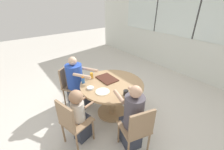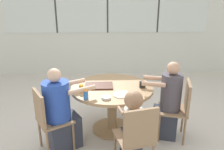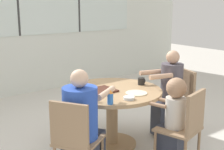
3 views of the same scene
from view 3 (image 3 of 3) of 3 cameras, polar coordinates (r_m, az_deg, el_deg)
ground_plane at (r=3.99m, az=-0.00°, el=-12.54°), size 16.00×16.00×0.00m
wall_back_with_windows at (r=6.08m, az=-16.82°, el=9.69°), size 8.40×0.08×2.80m
dining_table at (r=3.78m, az=-0.00°, el=-5.12°), size 1.20×1.20×0.71m
chair_for_woman_green_shirt at (r=4.24m, az=12.25°, el=-3.75°), size 0.49×0.49×0.87m
chair_for_man_blue_shirt at (r=2.97m, az=-6.93°, el=-11.01°), size 0.55×0.55×0.87m
chair_for_toddler at (r=3.32m, az=13.46°, el=-8.62°), size 0.48×0.48×0.87m
person_woman_green_shirt at (r=4.15m, az=10.39°, el=-4.06°), size 0.57×0.41×1.14m
person_man_blue_shirt at (r=3.11m, az=-5.44°, el=-10.16°), size 0.69×0.60×1.12m
person_toddler at (r=3.39m, az=11.04°, el=-8.63°), size 0.30×0.42×0.98m
food_tray_dark at (r=3.64m, az=-2.60°, el=-2.97°), size 0.41×0.29×0.02m
coffee_mug at (r=3.97m, az=5.40°, el=-1.14°), size 0.09×0.09×0.09m
sippy_cup at (r=3.19m, az=-0.32°, el=-4.03°), size 0.06×0.06×0.15m
juice_glass at (r=3.33m, az=-3.81°, el=-3.71°), size 0.06×0.06×0.11m
bowl_white_shallow at (r=3.37m, az=3.12°, el=-4.22°), size 0.12×0.12×0.03m
plate_tortillas at (r=3.59m, az=4.46°, el=-3.31°), size 0.25×0.25×0.01m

